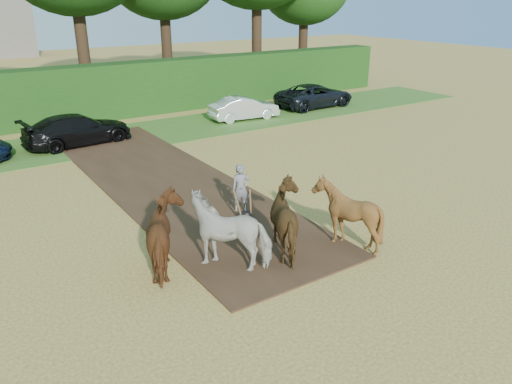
% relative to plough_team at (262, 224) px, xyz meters
% --- Properties ---
extents(ground, '(120.00, 120.00, 0.00)m').
position_rel_plough_team_xyz_m(ground, '(-1.29, -0.33, -0.94)').
color(ground, gold).
rests_on(ground, ground).
extents(earth_strip, '(4.50, 17.00, 0.05)m').
position_rel_plough_team_xyz_m(earth_strip, '(0.21, 6.67, -0.92)').
color(earth_strip, '#472D1C').
rests_on(earth_strip, ground).
extents(grass_verge, '(50.00, 5.00, 0.03)m').
position_rel_plough_team_xyz_m(grass_verge, '(-1.29, 13.67, -0.93)').
color(grass_verge, '#38601E').
rests_on(grass_verge, ground).
extents(hedgerow, '(46.00, 1.60, 3.00)m').
position_rel_plough_team_xyz_m(hedgerow, '(-1.29, 18.17, 0.56)').
color(hedgerow, '#14380F').
rests_on(hedgerow, ground).
extents(plough_team, '(6.60, 4.92, 1.90)m').
position_rel_plough_team_xyz_m(plough_team, '(0.00, 0.00, 0.00)').
color(plough_team, brown).
rests_on(plough_team, ground).
extents(parked_cars, '(34.80, 3.16, 1.43)m').
position_rel_plough_team_xyz_m(parked_cars, '(-0.58, 13.69, -0.25)').
color(parked_cars, '#B0B1B7').
rests_on(parked_cars, ground).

